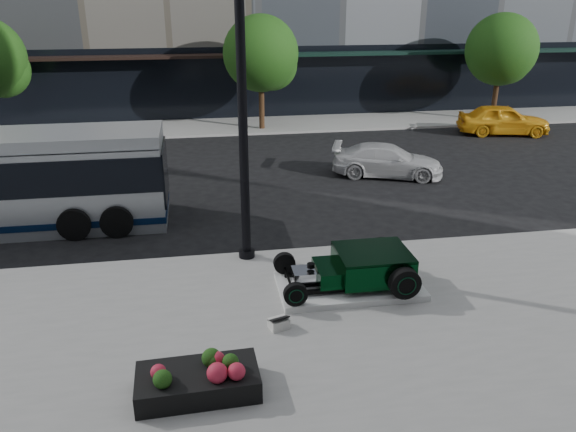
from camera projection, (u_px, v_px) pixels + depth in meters
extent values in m
plane|color=black|center=(281.00, 225.00, 17.47)|extent=(120.00, 120.00, 0.00)
cube|color=gray|center=(241.00, 126.00, 30.28)|extent=(70.00, 4.00, 0.12)
cube|color=black|center=(51.00, 88.00, 30.06)|extent=(22.00, 0.50, 4.00)
cube|color=black|center=(454.00, 78.00, 33.56)|extent=(24.00, 0.50, 4.00)
cube|color=black|center=(43.00, 58.00, 28.92)|extent=(22.00, 1.60, 0.15)
cube|color=black|center=(462.00, 51.00, 32.41)|extent=(24.00, 1.60, 0.15)
sphere|color=#103B10|center=(2.00, 70.00, 26.70)|extent=(2.60, 2.60, 2.60)
cylinder|color=black|center=(262.00, 103.00, 29.01)|extent=(0.28, 0.28, 2.60)
sphere|color=#103B10|center=(261.00, 53.00, 28.09)|extent=(3.80, 3.80, 3.80)
sphere|color=#103B10|center=(272.00, 65.00, 28.68)|extent=(2.60, 2.60, 2.60)
cylinder|color=black|center=(495.00, 96.00, 30.99)|extent=(0.28, 0.28, 2.60)
sphere|color=#103B10|center=(501.00, 49.00, 30.06)|extent=(3.80, 3.80, 3.80)
sphere|color=#103B10|center=(507.00, 60.00, 30.65)|extent=(2.60, 2.60, 2.60)
cube|color=silver|center=(349.00, 286.00, 13.46)|extent=(3.40, 1.80, 0.15)
cube|color=black|center=(355.00, 289.00, 12.98)|extent=(3.00, 0.08, 0.10)
cube|color=black|center=(345.00, 271.00, 13.80)|extent=(3.00, 0.08, 0.10)
cube|color=black|center=(372.00, 265.00, 13.35)|extent=(1.70, 1.45, 0.62)
cube|color=black|center=(373.00, 252.00, 13.22)|extent=(1.70, 1.45, 0.06)
cube|color=black|center=(327.00, 273.00, 13.22)|extent=(0.55, 1.05, 0.38)
cube|color=silver|center=(304.00, 276.00, 13.16)|extent=(0.55, 0.55, 0.34)
cylinder|color=black|center=(311.00, 265.00, 13.08)|extent=(0.18, 0.18, 0.10)
cylinder|color=black|center=(290.00, 282.00, 13.15)|extent=(0.06, 1.55, 0.06)
cylinder|color=black|center=(405.00, 283.00, 12.68)|extent=(0.72, 0.24, 0.72)
cylinder|color=black|center=(407.00, 286.00, 12.56)|extent=(0.37, 0.02, 0.37)
torus|color=#09311C|center=(407.00, 286.00, 12.55)|extent=(0.44, 0.02, 0.44)
cylinder|color=black|center=(381.00, 251.00, 14.23)|extent=(0.72, 0.24, 0.72)
cylinder|color=black|center=(380.00, 249.00, 14.35)|extent=(0.37, 0.02, 0.37)
torus|color=#09311C|center=(379.00, 249.00, 14.36)|extent=(0.44, 0.02, 0.44)
cylinder|color=black|center=(295.00, 294.00, 12.39)|extent=(0.54, 0.16, 0.54)
cylinder|color=black|center=(296.00, 296.00, 12.31)|extent=(0.28, 0.02, 0.28)
torus|color=#09311C|center=(296.00, 296.00, 12.30)|extent=(0.34, 0.02, 0.34)
cylinder|color=black|center=(284.00, 263.00, 13.82)|extent=(0.54, 0.16, 0.54)
cylinder|color=black|center=(284.00, 262.00, 13.90)|extent=(0.28, 0.02, 0.28)
torus|color=#09311C|center=(284.00, 261.00, 13.91)|extent=(0.34, 0.02, 0.34)
cube|color=silver|center=(279.00, 324.00, 11.86)|extent=(0.47, 0.41, 0.22)
cube|color=black|center=(279.00, 318.00, 11.81)|extent=(0.47, 0.39, 0.15)
cylinder|color=black|center=(243.00, 112.00, 13.68)|extent=(0.24, 0.24, 7.84)
cylinder|color=black|center=(247.00, 253.00, 15.10)|extent=(0.43, 0.43, 0.20)
cube|color=black|center=(198.00, 382.00, 9.91)|extent=(2.18, 1.15, 0.43)
sphere|color=red|center=(153.00, 370.00, 9.67)|extent=(0.28, 0.28, 0.28)
sphere|color=#103B10|center=(171.00, 369.00, 9.72)|extent=(0.28, 0.28, 0.28)
sphere|color=red|center=(188.00, 367.00, 9.76)|extent=(0.28, 0.28, 0.28)
sphere|color=#103B10|center=(206.00, 365.00, 9.81)|extent=(0.28, 0.28, 0.28)
sphere|color=red|center=(223.00, 363.00, 9.85)|extent=(0.28, 0.28, 0.28)
sphere|color=#103B10|center=(240.00, 362.00, 9.90)|extent=(0.28, 0.28, 0.28)
cube|color=black|center=(165.00, 172.00, 17.50)|extent=(0.06, 2.30, 1.70)
cylinder|color=black|center=(74.00, 224.00, 16.30)|extent=(0.96, 0.28, 0.96)
cylinder|color=black|center=(89.00, 195.00, 18.69)|extent=(0.96, 0.28, 0.96)
cylinder|color=black|center=(117.00, 222.00, 16.49)|extent=(0.96, 0.28, 0.96)
cylinder|color=black|center=(126.00, 193.00, 18.87)|extent=(0.96, 0.28, 0.96)
imported|color=silver|center=(387.00, 161.00, 21.99)|extent=(4.62, 3.05, 1.24)
imported|color=yellow|center=(503.00, 120.00, 28.47)|extent=(4.73, 2.74, 1.51)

